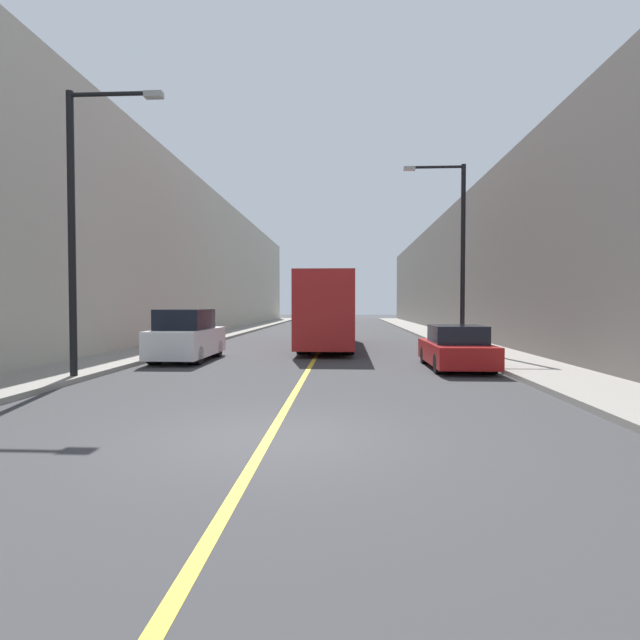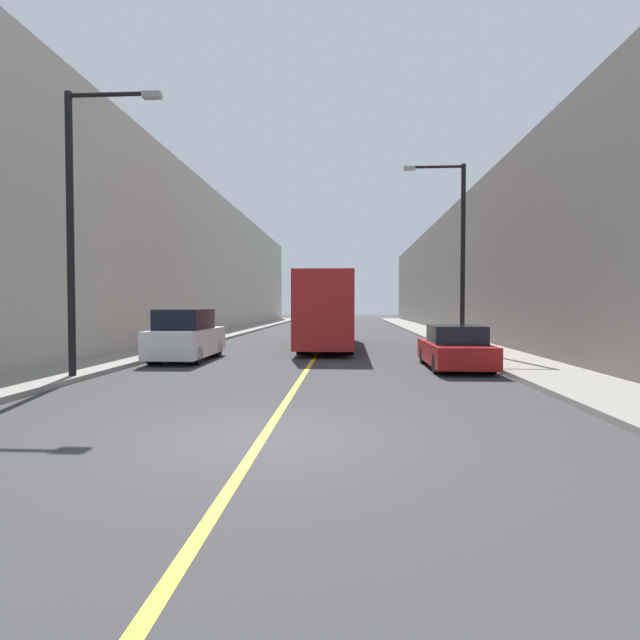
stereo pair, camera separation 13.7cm
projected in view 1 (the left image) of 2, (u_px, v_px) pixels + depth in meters
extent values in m
plane|color=#38383A|center=(268.00, 438.00, 7.94)|extent=(200.00, 200.00, 0.00)
cube|color=gray|center=(234.00, 332.00, 38.27)|extent=(2.61, 72.00, 0.15)
cube|color=gray|center=(428.00, 332.00, 37.50)|extent=(2.61, 72.00, 0.15)
cube|color=#B7B2A3|center=(191.00, 263.00, 38.28)|extent=(4.00, 72.00, 10.74)
cube|color=#66605B|center=(473.00, 272.00, 37.19)|extent=(4.00, 72.00, 9.13)
cube|color=gold|center=(330.00, 333.00, 37.89)|extent=(0.16, 72.00, 0.01)
cube|color=#AD1E1E|center=(328.00, 309.00, 24.98)|extent=(2.47, 11.36, 3.24)
cube|color=black|center=(323.00, 296.00, 19.32)|extent=(2.10, 0.04, 1.46)
cylinder|color=black|center=(303.00, 343.00, 21.55)|extent=(0.54, 0.99, 0.99)
cylinder|color=black|center=(348.00, 343.00, 21.45)|extent=(0.54, 0.99, 0.99)
cylinder|color=black|center=(314.00, 333.00, 28.59)|extent=(0.54, 0.99, 0.99)
cylinder|color=black|center=(347.00, 333.00, 28.48)|extent=(0.54, 0.99, 0.99)
cube|color=silver|center=(187.00, 342.00, 19.03)|extent=(1.88, 4.42, 1.00)
cube|color=black|center=(185.00, 319.00, 18.78)|extent=(1.65, 2.43, 0.75)
cube|color=black|center=(167.00, 342.00, 16.84)|extent=(1.60, 0.04, 0.45)
cylinder|color=black|center=(155.00, 355.00, 17.71)|extent=(0.41, 0.68, 0.68)
cylinder|color=black|center=(195.00, 355.00, 17.63)|extent=(0.41, 0.68, 0.68)
cylinder|color=black|center=(180.00, 348.00, 20.44)|extent=(0.41, 0.68, 0.68)
cylinder|color=black|center=(216.00, 349.00, 20.37)|extent=(0.41, 0.68, 0.68)
cube|color=maroon|center=(456.00, 353.00, 16.66)|extent=(1.87, 4.33, 0.68)
cube|color=black|center=(457.00, 334.00, 16.43)|extent=(1.65, 1.95, 0.58)
cube|color=black|center=(472.00, 356.00, 14.53)|extent=(1.59, 0.04, 0.31)
cylinder|color=black|center=(441.00, 364.00, 15.37)|extent=(0.41, 0.62, 0.62)
cylinder|color=black|center=(489.00, 364.00, 15.29)|extent=(0.41, 0.62, 0.62)
cylinder|color=black|center=(427.00, 355.00, 18.05)|extent=(0.41, 0.62, 0.62)
cylinder|color=black|center=(468.00, 355.00, 17.97)|extent=(0.41, 0.62, 0.62)
cylinder|color=black|center=(72.00, 235.00, 13.79)|extent=(0.20, 0.20, 7.85)
cylinder|color=black|center=(112.00, 94.00, 13.61)|extent=(2.35, 0.12, 0.12)
cube|color=#999993|center=(154.00, 95.00, 13.55)|extent=(0.50, 0.24, 0.16)
cylinder|color=black|center=(463.00, 258.00, 21.88)|extent=(0.20, 0.20, 8.12)
cylinder|color=black|center=(436.00, 167.00, 21.82)|extent=(2.35, 0.12, 0.12)
cube|color=#999993|center=(409.00, 169.00, 21.88)|extent=(0.50, 0.24, 0.16)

